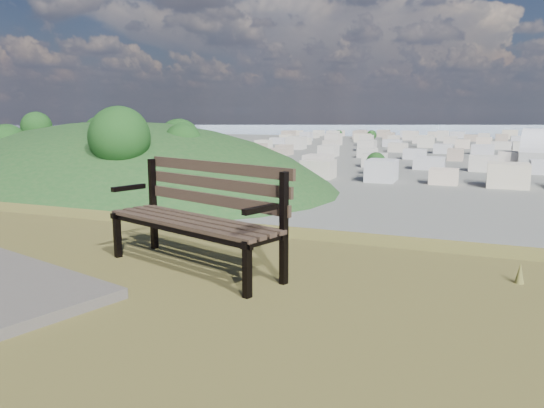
% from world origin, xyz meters
% --- Properties ---
extents(park_bench, '(1.99, 1.19, 0.99)m').
position_xyz_m(park_bench, '(-0.39, 2.60, 25.56)').
color(park_bench, '#443427').
rests_on(park_bench, hilltop_mesa).
extents(green_wooded_hill, '(178.54, 142.83, 89.27)m').
position_xyz_m(green_wooded_hill, '(-116.12, 149.82, 0.13)').
color(green_wooded_hill, '#163A17').
rests_on(green_wooded_hill, ground).
extents(city_blocks, '(395.00, 361.00, 7.00)m').
position_xyz_m(city_blocks, '(0.00, 394.44, 3.50)').
color(city_blocks, beige).
rests_on(city_blocks, ground).
extents(city_trees, '(406.52, 387.20, 9.98)m').
position_xyz_m(city_trees, '(-26.39, 319.00, 4.83)').
color(city_trees, '#38231C').
rests_on(city_trees, ground).
extents(bay_water, '(2400.00, 700.00, 0.12)m').
position_xyz_m(bay_water, '(0.00, 900.00, 0.00)').
color(bay_water, gray).
rests_on(bay_water, ground).
extents(far_hills, '(2050.00, 340.00, 60.00)m').
position_xyz_m(far_hills, '(-60.92, 1402.93, 25.47)').
color(far_hills, '#A3B7CA').
rests_on(far_hills, ground).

